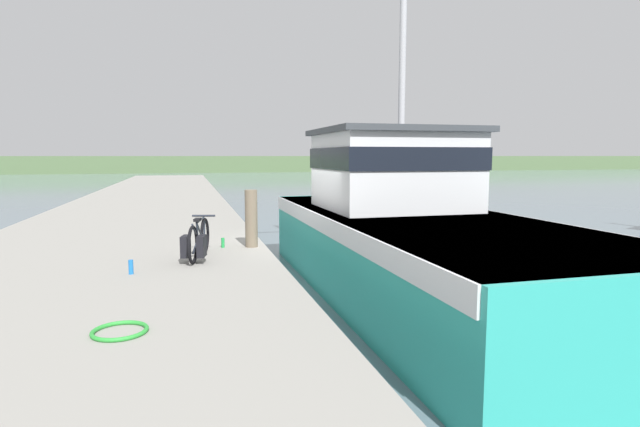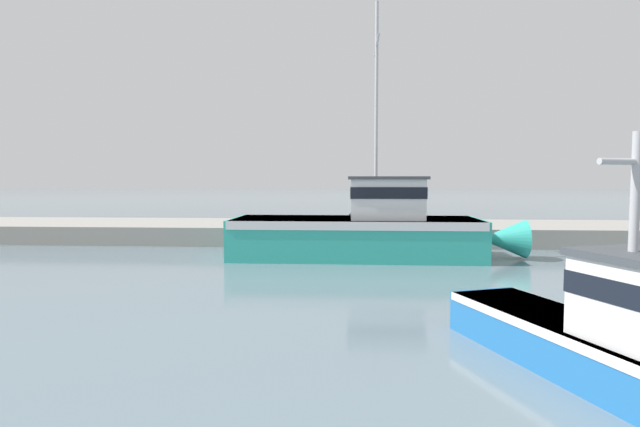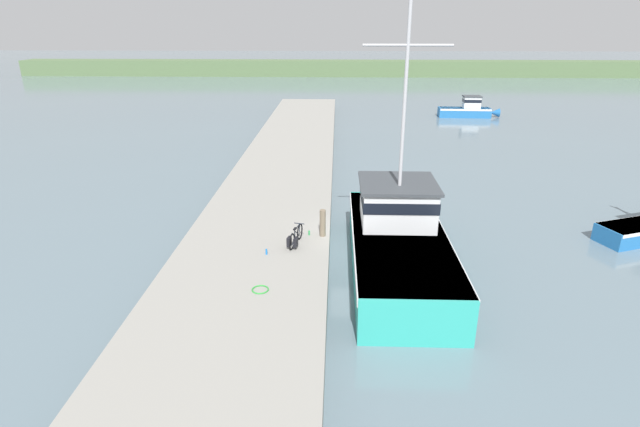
{
  "view_description": "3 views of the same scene",
  "coord_description": "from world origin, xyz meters",
  "px_view_note": "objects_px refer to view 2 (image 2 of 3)",
  "views": [
    {
      "loc": [
        -2.88,
        -10.52,
        2.82
      ],
      "look_at": [
        -0.21,
        -0.54,
        1.62
      ],
      "focal_mm": 28.0,
      "sensor_mm": 36.0,
      "label": 1
    },
    {
      "loc": [
        22.43,
        -1.68,
        3.26
      ],
      "look_at": [
        0.09,
        -3.18,
        1.76
      ],
      "focal_mm": 28.0,
      "sensor_mm": 36.0,
      "label": 2
    },
    {
      "loc": [
        -1.06,
        -19.94,
        9.57
      ],
      "look_at": [
        -1.78,
        1.2,
        1.39
      ],
      "focal_mm": 28.0,
      "sensor_mm": 36.0,
      "label": 3
    }
  ],
  "objects_px": {
    "boat_blue_far": "(622,342)",
    "water_bottle_by_bike": "(383,225)",
    "water_bottle_on_curb": "(344,222)",
    "mooring_post": "(383,216)",
    "bicycle_touring": "(361,219)",
    "fishing_boat_main": "(368,228)"
  },
  "relations": [
    {
      "from": "boat_blue_far",
      "to": "water_bottle_by_bike",
      "type": "distance_m",
      "value": 17.03
    },
    {
      "from": "mooring_post",
      "to": "fishing_boat_main",
      "type": "bearing_deg",
      "value": -14.4
    },
    {
      "from": "bicycle_touring",
      "to": "mooring_post",
      "type": "height_order",
      "value": "mooring_post"
    },
    {
      "from": "boat_blue_far",
      "to": "water_bottle_on_curb",
      "type": "xyz_separation_m",
      "value": [
        -18.4,
        -4.64,
        0.28
      ]
    },
    {
      "from": "fishing_boat_main",
      "to": "water_bottle_on_curb",
      "type": "bearing_deg",
      "value": -168.13
    },
    {
      "from": "boat_blue_far",
      "to": "water_bottle_on_curb",
      "type": "height_order",
      "value": "boat_blue_far"
    },
    {
      "from": "water_bottle_on_curb",
      "to": "mooring_post",
      "type": "bearing_deg",
      "value": 41.36
    },
    {
      "from": "fishing_boat_main",
      "to": "boat_blue_far",
      "type": "distance_m",
      "value": 13.6
    },
    {
      "from": "bicycle_touring",
      "to": "water_bottle_on_curb",
      "type": "height_order",
      "value": "bicycle_touring"
    },
    {
      "from": "fishing_boat_main",
      "to": "water_bottle_by_bike",
      "type": "xyz_separation_m",
      "value": [
        -3.69,
        0.86,
        -0.23
      ]
    },
    {
      "from": "boat_blue_far",
      "to": "water_bottle_by_bike",
      "type": "xyz_separation_m",
      "value": [
        -16.82,
        -2.67,
        0.27
      ]
    },
    {
      "from": "bicycle_touring",
      "to": "fishing_boat_main",
      "type": "bearing_deg",
      "value": 16.31
    },
    {
      "from": "fishing_boat_main",
      "to": "water_bottle_by_bike",
      "type": "height_order",
      "value": "fishing_boat_main"
    },
    {
      "from": "mooring_post",
      "to": "water_bottle_by_bike",
      "type": "xyz_separation_m",
      "value": [
        -0.59,
        0.06,
        -0.49
      ]
    },
    {
      "from": "bicycle_touring",
      "to": "mooring_post",
      "type": "xyz_separation_m",
      "value": [
        1.11,
        1.03,
        0.25
      ]
    },
    {
      "from": "fishing_boat_main",
      "to": "water_bottle_on_curb",
      "type": "xyz_separation_m",
      "value": [
        -5.28,
        -1.12,
        -0.21
      ]
    },
    {
      "from": "fishing_boat_main",
      "to": "water_bottle_on_curb",
      "type": "height_order",
      "value": "fishing_boat_main"
    },
    {
      "from": "boat_blue_far",
      "to": "water_bottle_by_bike",
      "type": "relative_size",
      "value": 37.36
    },
    {
      "from": "boat_blue_far",
      "to": "bicycle_touring",
      "type": "xyz_separation_m",
      "value": [
        -17.34,
        -3.76,
        0.51
      ]
    },
    {
      "from": "mooring_post",
      "to": "water_bottle_by_bike",
      "type": "distance_m",
      "value": 0.77
    },
    {
      "from": "boat_blue_far",
      "to": "water_bottle_on_curb",
      "type": "distance_m",
      "value": 18.98
    },
    {
      "from": "bicycle_touring",
      "to": "mooring_post",
      "type": "distance_m",
      "value": 1.54
    }
  ]
}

